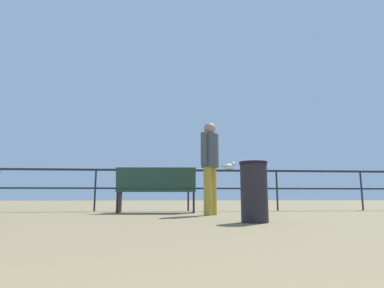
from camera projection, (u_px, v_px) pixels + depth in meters
name	position (u px, v px, depth m)	size (l,w,h in m)	color
pier_railing	(143.00, 180.00, 7.82)	(24.53, 0.05, 1.00)	#22232B
bench_near_left	(156.00, 187.00, 6.90)	(1.72, 0.71, 0.96)	#234235
person_by_bench	(210.00, 161.00, 6.16)	(0.39, 0.47, 1.76)	#AE8D2A
seagull_on_rail	(230.00, 166.00, 8.06)	(0.42, 0.23, 0.20)	silver
trash_bin	(254.00, 192.00, 4.36)	(0.38, 0.38, 0.82)	black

